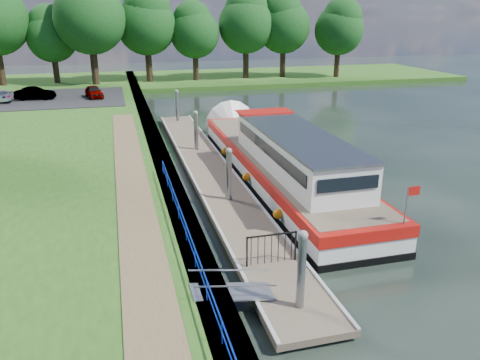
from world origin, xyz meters
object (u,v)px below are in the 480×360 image
object	(u,v)px
pontoon	(210,174)
car_a	(94,92)
barge	(276,158)
car_b	(35,93)

from	to	relation	value
pontoon	car_a	xyz separation A→B (m)	(-6.85, 24.21, 1.24)
barge	car_a	size ratio (longest dim) A/B	6.10
pontoon	car_a	distance (m)	25.19
barge	car_b	xyz separation A→B (m)	(-15.95, 25.36, 0.35)
barge	car_b	world-z (taller)	barge
car_a	car_b	bearing A→B (deg)	166.12
pontoon	barge	world-z (taller)	barge
pontoon	car_b	size ratio (longest dim) A/B	8.17
car_a	car_b	distance (m)	5.51
car_a	barge	bearing A→B (deg)	-78.50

